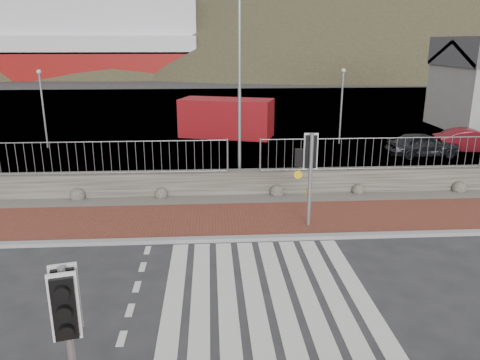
{
  "coord_description": "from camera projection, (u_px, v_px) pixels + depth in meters",
  "views": [
    {
      "loc": [
        -1.21,
        -9.43,
        5.54
      ],
      "look_at": [
        -0.41,
        3.0,
        1.83
      ],
      "focal_mm": 35.0,
      "sensor_mm": 36.0,
      "label": 1
    }
  ],
  "objects": [
    {
      "name": "car_b",
      "position": [
        472.0,
        141.0,
        23.97
      ],
      "size": [
        3.8,
        1.65,
        1.22
      ],
      "primitive_type": "imported",
      "rotation": [
        0.0,
        0.0,
        1.47
      ],
      "color": "#5E0D15",
      "rests_on": "ground"
    },
    {
      "name": "sidewalk_far",
      "position": [
        250.0,
        220.0,
        14.97
      ],
      "size": [
        40.0,
        3.0,
        0.08
      ],
      "primitive_type": "cube",
      "color": "brown",
      "rests_on": "ground"
    },
    {
      "name": "gravel_strip",
      "position": [
        245.0,
        200.0,
        16.88
      ],
      "size": [
        40.0,
        1.5,
        0.06
      ],
      "primitive_type": "cube",
      "color": "#59544C",
      "rests_on": "ground"
    },
    {
      "name": "kerb_far",
      "position": [
        254.0,
        238.0,
        13.53
      ],
      "size": [
        40.0,
        0.25,
        0.12
      ],
      "primitive_type": "cube",
      "color": "gray",
      "rests_on": "ground"
    },
    {
      "name": "traffic_signal_far",
      "position": [
        310.0,
        160.0,
        13.9
      ],
      "size": [
        0.71,
        0.28,
        2.95
      ],
      "rotation": [
        0.0,
        0.0,
        3.07
      ],
      "color": "gray",
      "rests_on": "ground"
    },
    {
      "name": "railing",
      "position": [
        244.0,
        147.0,
        16.99
      ],
      "size": [
        18.07,
        0.07,
        1.22
      ],
      "color": "gray",
      "rests_on": "stone_wall"
    },
    {
      "name": "stone_wall",
      "position": [
        244.0,
        182.0,
        17.53
      ],
      "size": [
        40.0,
        0.6,
        0.9
      ],
      "primitive_type": "cube",
      "color": "#423F36",
      "rests_on": "ground"
    },
    {
      "name": "water",
      "position": [
        217.0,
        79.0,
        70.82
      ],
      "size": [
        220.0,
        50.0,
        0.05
      ],
      "primitive_type": "cube",
      "color": "#3F4C54",
      "rests_on": "ground"
    },
    {
      "name": "traffic_signal_near",
      "position": [
        67.0,
        316.0,
        6.41
      ],
      "size": [
        0.42,
        0.31,
        2.67
      ],
      "rotation": [
        0.0,
        0.0,
        0.23
      ],
      "color": "gray",
      "rests_on": "ground"
    },
    {
      "name": "shipping_container",
      "position": [
        226.0,
        118.0,
        27.9
      ],
      "size": [
        5.82,
        3.79,
        2.25
      ],
      "primitive_type": "cube",
      "rotation": [
        0.0,
        0.0,
        -0.31
      ],
      "color": "maroon",
      "rests_on": "ground"
    },
    {
      "name": "hills_backdrop",
      "position": [
        248.0,
        178.0,
        101.74
      ],
      "size": [
        254.0,
        90.0,
        100.0
      ],
      "color": "#2E301D",
      "rests_on": "ground"
    },
    {
      "name": "car_a",
      "position": [
        423.0,
        145.0,
        23.22
      ],
      "size": [
        3.55,
        1.55,
        1.19
      ],
      "primitive_type": "imported",
      "rotation": [
        0.0,
        0.0,
        1.61
      ],
      "color": "black",
      "rests_on": "ground"
    },
    {
      "name": "ground",
      "position": [
        266.0,
        294.0,
        10.68
      ],
      "size": [
        220.0,
        220.0,
        0.0
      ],
      "primitive_type": "plane",
      "color": "#28282B",
      "rests_on": "ground"
    },
    {
      "name": "streetlight",
      "position": [
        243.0,
        84.0,
        17.23
      ],
      "size": [
        1.46,
        0.67,
        7.14
      ],
      "rotation": [
        0.0,
        0.0,
        -0.36
      ],
      "color": "gray",
      "rests_on": "ground"
    },
    {
      "name": "ferry",
      "position": [
        58.0,
        42.0,
        72.55
      ],
      "size": [
        50.0,
        16.0,
        20.0
      ],
      "color": "maroon",
      "rests_on": "ground"
    },
    {
      "name": "quay",
      "position": [
        225.0,
        113.0,
        37.36
      ],
      "size": [
        120.0,
        40.0,
        0.5
      ],
      "primitive_type": "cube",
      "color": "#4C4C4F",
      "rests_on": "ground"
    },
    {
      "name": "zebra_crossing",
      "position": [
        266.0,
        293.0,
        10.67
      ],
      "size": [
        4.62,
        5.6,
        0.01
      ],
      "color": "silver",
      "rests_on": "ground"
    }
  ]
}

